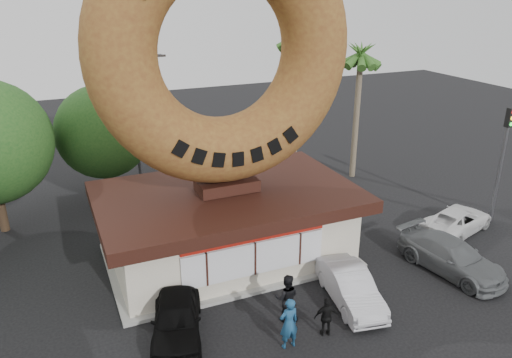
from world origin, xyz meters
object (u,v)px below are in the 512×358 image
object	(u,v)px
giant_donut	(224,51)
car_white	(457,220)
person_left	(289,323)
car_silver	(350,287)
traffic_signal	(503,151)
person_center	(287,298)
car_grey	(451,256)
donut_shop	(228,222)
person_right	(327,317)
street_lamp	(138,116)
car_black	(177,317)

from	to	relation	value
giant_donut	car_white	distance (m)	14.54
person_left	car_silver	bearing A→B (deg)	-160.30
traffic_signal	car_silver	world-z (taller)	traffic_signal
giant_donut	person_left	bearing A→B (deg)	-92.06
giant_donut	car_silver	world-z (taller)	giant_donut
person_left	person_center	xyz separation A→B (m)	(0.60, 1.36, -0.02)
person_center	car_grey	distance (m)	8.07
donut_shop	person_right	xyz separation A→B (m)	(1.28, -6.49, -1.01)
car_silver	car_white	xyz separation A→B (m)	(8.35, 3.01, -0.09)
traffic_signal	person_left	distance (m)	15.21
person_left	car_white	distance (m)	12.54
donut_shop	traffic_signal	world-z (taller)	traffic_signal
donut_shop	traffic_signal	distance (m)	14.30
traffic_signal	person_left	xyz separation A→B (m)	(-14.23, -4.52, -2.90)
street_lamp	traffic_signal	size ratio (longest dim) A/B	1.32
traffic_signal	car_white	size ratio (longest dim) A/B	1.41
donut_shop	car_silver	distance (m)	6.12
donut_shop	street_lamp	bearing A→B (deg)	100.50
street_lamp	car_grey	size ratio (longest dim) A/B	1.63
donut_shop	person_center	bearing A→B (deg)	-85.94
car_black	traffic_signal	bearing A→B (deg)	24.06
street_lamp	car_silver	size ratio (longest dim) A/B	1.93
donut_shop	car_black	size ratio (longest dim) A/B	2.65
person_left	car_silver	distance (m)	3.67
car_silver	car_grey	bearing A→B (deg)	11.89
person_left	person_right	size ratio (longest dim) A/B	1.27
car_silver	person_center	bearing A→B (deg)	-169.75
street_lamp	car_grey	world-z (taller)	street_lamp
donut_shop	person_left	distance (m)	6.56
car_white	car_grey	bearing A→B (deg)	115.39
car_black	car_white	xyz separation A→B (m)	(15.07, 2.20, -0.12)
person_center	car_white	world-z (taller)	person_center
giant_donut	car_white	size ratio (longest dim) A/B	2.52
street_lamp	car_white	size ratio (longest dim) A/B	1.86
giant_donut	car_silver	xyz separation A→B (m)	(3.15, -5.14, -8.54)
person_left	traffic_signal	bearing A→B (deg)	-164.89
car_grey	giant_donut	bearing A→B (deg)	139.79
street_lamp	car_black	bearing A→B (deg)	-96.78
car_white	car_silver	bearing A→B (deg)	92.73
person_right	traffic_signal	bearing A→B (deg)	-142.44
traffic_signal	car_black	xyz separation A→B (m)	(-17.56, -2.32, -3.15)
giant_donut	traffic_signal	world-z (taller)	giant_donut
car_white	person_right	bearing A→B (deg)	96.03
giant_donut	car_black	xyz separation A→B (m)	(-3.56, -4.33, -8.50)
donut_shop	traffic_signal	bearing A→B (deg)	-8.10
person_center	car_black	xyz separation A→B (m)	(-3.93, 0.83, -0.23)
giant_donut	car_black	distance (m)	10.18
car_silver	car_grey	size ratio (longest dim) A/B	0.84
traffic_signal	car_white	world-z (taller)	traffic_signal
giant_donut	donut_shop	bearing A→B (deg)	-90.00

